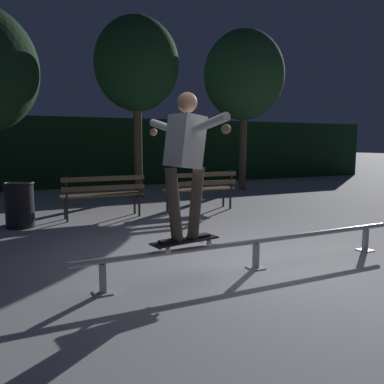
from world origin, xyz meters
TOP-DOWN VIEW (x-y plane):
  - ground_plane at (0.00, 0.00)m, footprint 90.00×90.00m
  - hedge_backdrop at (0.00, 9.74)m, footprint 24.00×1.20m
  - grind_rail at (-0.00, -0.24)m, footprint 4.27×0.18m
  - skateboard at (-0.92, -0.24)m, footprint 0.80×0.33m
  - skateboarder at (-0.92, -0.24)m, footprint 0.63×1.39m
  - park_bench_leftmost at (-0.94, 3.62)m, footprint 1.60×0.42m
  - park_bench_left_center at (1.21, 3.62)m, footprint 1.60×0.42m
  - tree_behind_benches at (0.59, 6.16)m, footprint 2.21×2.21m
  - tree_far_right at (4.10, 6.47)m, footprint 2.46×2.46m
  - trash_can at (-2.45, 3.43)m, footprint 0.52×0.52m

SIDE VIEW (x-z plane):
  - ground_plane at x=0.00m, z-range 0.00..0.00m
  - grind_rail at x=0.00m, z-range 0.10..0.46m
  - trash_can at x=-2.45m, z-range 0.01..0.81m
  - skateboard at x=-0.92m, z-range 0.39..0.48m
  - park_bench_leftmost at x=-0.94m, z-range 0.10..0.98m
  - park_bench_left_center at x=1.21m, z-range 0.10..0.98m
  - hedge_backdrop at x=0.00m, z-range 0.00..2.31m
  - skateboarder at x=-0.92m, z-range 0.59..2.15m
  - tree_behind_benches at x=0.59m, z-range 1.13..5.87m
  - tree_far_right at x=4.10m, z-range 1.07..5.96m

